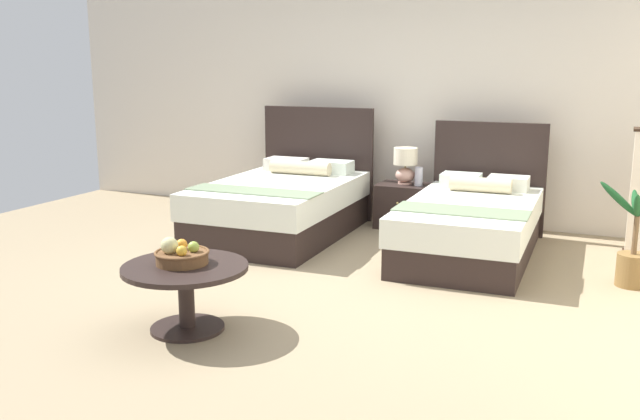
{
  "coord_description": "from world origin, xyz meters",
  "views": [
    {
      "loc": [
        2.29,
        -5.06,
        1.84
      ],
      "look_at": [
        -0.12,
        0.42,
        0.56
      ],
      "focal_mm": 38.8,
      "sensor_mm": 36.0,
      "label": 1
    }
  ],
  "objects": [
    {
      "name": "wall_back",
      "position": [
        0.0,
        2.85,
        1.41
      ],
      "size": [
        9.43,
        0.12,
        2.82
      ],
      "primitive_type": "cube",
      "color": "beige",
      "rests_on": "ground"
    },
    {
      "name": "bed_near_corner",
      "position": [
        1.01,
        1.47,
        0.31
      ],
      "size": [
        1.23,
        2.16,
        1.21
      ],
      "color": "black",
      "rests_on": "ground"
    },
    {
      "name": "nightstand",
      "position": [
        0.08,
        2.33,
        0.25
      ],
      "size": [
        0.58,
        0.49,
        0.5
      ],
      "color": "black",
      "rests_on": "ground"
    },
    {
      "name": "ground_plane",
      "position": [
        0.0,
        0.0,
        -0.01
      ],
      "size": [
        9.43,
        9.31,
        0.02
      ],
      "primitive_type": "cube",
      "color": "gray"
    },
    {
      "name": "coffee_table",
      "position": [
        -0.4,
        -1.25,
        0.35
      ],
      "size": [
        0.87,
        0.87,
        0.47
      ],
      "color": "black",
      "rests_on": "ground"
    },
    {
      "name": "bed_near_window",
      "position": [
        -1.02,
        1.47,
        0.33
      ],
      "size": [
        1.41,
        2.18,
        1.32
      ],
      "color": "black",
      "rests_on": "ground"
    },
    {
      "name": "table_lamp",
      "position": [
        0.08,
        2.35,
        0.73
      ],
      "size": [
        0.27,
        0.27,
        0.41
      ],
      "color": "#D29E8C",
      "rests_on": "nightstand"
    },
    {
      "name": "vase",
      "position": [
        0.25,
        2.29,
        0.6
      ],
      "size": [
        0.09,
        0.09,
        0.21
      ],
      "color": "#B7B2C0",
      "rests_on": "nightstand"
    },
    {
      "name": "potted_palm",
      "position": [
        2.44,
        1.05,
        0.27
      ],
      "size": [
        0.59,
        0.49,
        0.91
      ],
      "color": "brown",
      "rests_on": "ground"
    },
    {
      "name": "fruit_bowl",
      "position": [
        -0.45,
        -1.23,
        0.53
      ],
      "size": [
        0.38,
        0.38,
        0.19
      ],
      "color": "brown",
      "rests_on": "coffee_table"
    }
  ]
}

